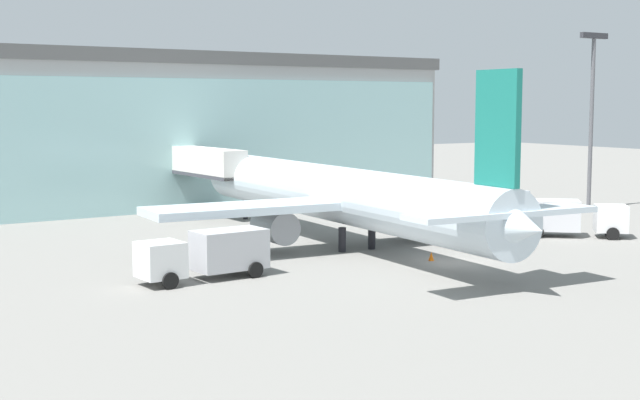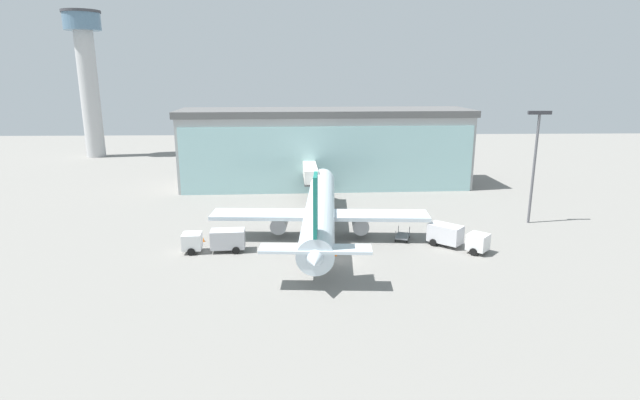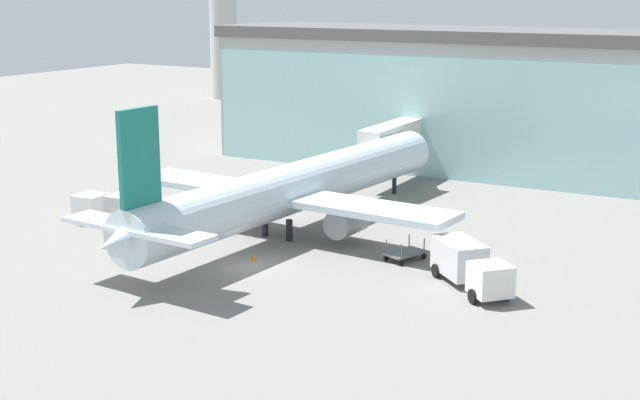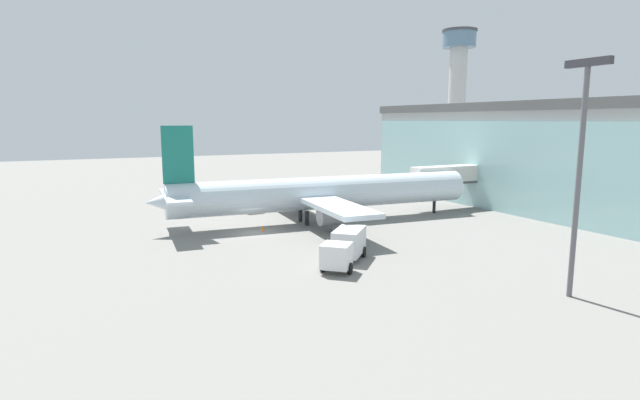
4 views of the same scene
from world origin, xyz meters
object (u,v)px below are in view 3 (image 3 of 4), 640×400
at_px(safety_cone_nose, 254,257).
at_px(jet_bridge, 396,137).
at_px(airplane, 294,188).
at_px(safety_cone_wingtip, 130,210).
at_px(baggage_cart, 405,253).
at_px(catering_truck, 119,209).
at_px(fuel_truck, 469,265).

bearing_deg(safety_cone_nose, jet_bridge, 95.32).
relative_size(airplane, safety_cone_wingtip, 72.69).
bearing_deg(baggage_cart, jet_bridge, -133.64).
xyz_separation_m(jet_bridge, catering_truck, (-11.53, -25.96, -2.98)).
relative_size(airplane, baggage_cart, 12.61).
bearing_deg(airplane, catering_truck, 118.11).
xyz_separation_m(catering_truck, fuel_truck, (28.90, 0.33, 0.00)).
xyz_separation_m(baggage_cart, safety_cone_wingtip, (-25.35, 0.15, -0.23)).
bearing_deg(baggage_cart, airplane, -83.04).
xyz_separation_m(jet_bridge, safety_cone_wingtip, (-13.82, -22.32, -4.18)).
height_order(jet_bridge, catering_truck, jet_bridge).
bearing_deg(jet_bridge, fuel_truck, -147.56).
bearing_deg(airplane, safety_cone_nose, -165.03).
relative_size(baggage_cart, safety_cone_wingtip, 5.76).
xyz_separation_m(airplane, fuel_truck, (16.34, -5.44, -1.98)).
bearing_deg(safety_cone_wingtip, safety_cone_nose, -18.88).
relative_size(jet_bridge, fuel_truck, 1.80).
relative_size(jet_bridge, safety_cone_wingtip, 22.62).
height_order(fuel_truck, safety_cone_nose, fuel_truck).
relative_size(catering_truck, safety_cone_nose, 13.49).
xyz_separation_m(jet_bridge, safety_cone_nose, (2.60, -27.93, -4.18)).
bearing_deg(fuel_truck, catering_truck, -137.30).
bearing_deg(jet_bridge, safety_cone_wingtip, 146.55).
bearing_deg(baggage_cart, safety_cone_nose, -39.35).
xyz_separation_m(airplane, baggage_cart, (10.51, -2.28, -2.94)).
height_order(catering_truck, baggage_cart, catering_truck).
height_order(airplane, fuel_truck, airplane).
relative_size(baggage_cart, safety_cone_nose, 5.76).
xyz_separation_m(safety_cone_nose, safety_cone_wingtip, (-16.42, 5.62, 0.00)).
bearing_deg(catering_truck, safety_cone_wingtip, -61.32).
xyz_separation_m(airplane, catering_truck, (-12.55, -5.77, -1.98)).
bearing_deg(safety_cone_nose, airplane, 101.53).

